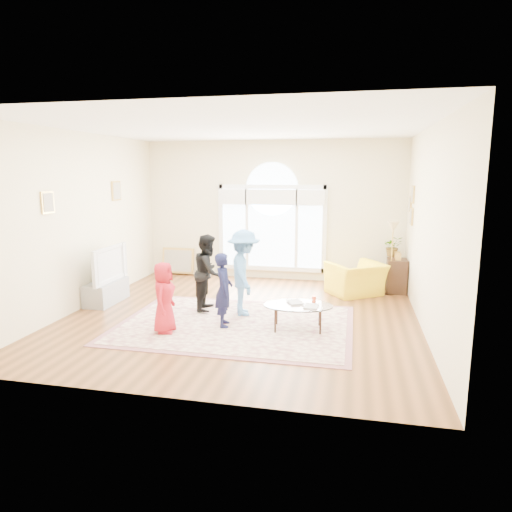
% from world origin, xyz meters
% --- Properties ---
extents(ground, '(6.00, 6.00, 0.00)m').
position_xyz_m(ground, '(0.00, 0.00, 0.00)').
color(ground, '#543318').
rests_on(ground, ground).
extents(room_shell, '(6.00, 6.00, 6.00)m').
position_xyz_m(room_shell, '(0.01, 2.83, 1.57)').
color(room_shell, beige).
rests_on(room_shell, ground).
extents(area_rug, '(3.60, 2.60, 0.02)m').
position_xyz_m(area_rug, '(0.02, -0.45, 0.01)').
color(area_rug, beige).
rests_on(area_rug, ground).
extents(rug_border, '(3.80, 2.80, 0.01)m').
position_xyz_m(rug_border, '(0.02, -0.45, 0.01)').
color(rug_border, '#975D63').
rests_on(rug_border, ground).
extents(tv_console, '(0.45, 1.00, 0.42)m').
position_xyz_m(tv_console, '(-2.75, 0.30, 0.21)').
color(tv_console, gray).
rests_on(tv_console, ground).
extents(television, '(0.18, 1.18, 0.68)m').
position_xyz_m(television, '(-2.74, 0.30, 0.76)').
color(television, black).
rests_on(television, tv_console).
extents(coffee_table, '(1.16, 0.82, 0.54)m').
position_xyz_m(coffee_table, '(1.05, -0.48, 0.40)').
color(coffee_table, silver).
rests_on(coffee_table, ground).
extents(armchair, '(1.35, 1.32, 0.66)m').
position_xyz_m(armchair, '(1.95, 1.90, 0.33)').
color(armchair, yellow).
rests_on(armchair, ground).
extents(side_cabinet, '(0.40, 0.50, 0.70)m').
position_xyz_m(side_cabinet, '(2.78, 2.29, 0.35)').
color(side_cabinet, black).
rests_on(side_cabinet, ground).
extents(floor_lamp, '(0.31, 0.31, 1.51)m').
position_xyz_m(floor_lamp, '(2.64, 2.09, 1.28)').
color(floor_lamp, black).
rests_on(floor_lamp, ground).
extents(plant_pedestal, '(0.20, 0.20, 0.70)m').
position_xyz_m(plant_pedestal, '(2.70, 2.62, 0.35)').
color(plant_pedestal, white).
rests_on(plant_pedestal, ground).
extents(potted_plant, '(0.44, 0.40, 0.44)m').
position_xyz_m(potted_plant, '(2.70, 2.62, 0.92)').
color(potted_plant, '#33722D').
rests_on(potted_plant, plant_pedestal).
extents(leaning_picture, '(0.80, 0.14, 0.62)m').
position_xyz_m(leaning_picture, '(-2.31, 2.90, 0.00)').
color(leaning_picture, tan).
rests_on(leaning_picture, ground).
extents(child_red, '(0.41, 0.58, 1.11)m').
position_xyz_m(child_red, '(-0.96, -1.05, 0.58)').
color(child_red, '#B51926').
rests_on(child_red, area_rug).
extents(child_navy, '(0.39, 0.50, 1.20)m').
position_xyz_m(child_navy, '(-0.14, -0.57, 0.62)').
color(child_navy, '#121538').
rests_on(child_navy, area_rug).
extents(child_black, '(0.58, 0.71, 1.37)m').
position_xyz_m(child_black, '(-0.66, 0.25, 0.71)').
color(child_black, black).
rests_on(child_black, area_rug).
extents(child_blue, '(0.84, 1.10, 1.50)m').
position_xyz_m(child_blue, '(0.04, 0.09, 0.77)').
color(child_blue, '#518DCC').
rests_on(child_blue, area_rug).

